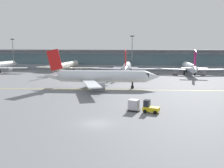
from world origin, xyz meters
TOP-DOWN VIEW (x-y plane):
  - ground_plane at (0.00, 0.00)m, footprint 400.00×400.00m
  - taxiway_centreline_stripe at (-5.00, 28.24)m, footprint 109.56×10.53m
  - terminal_concourse at (0.00, 88.35)m, footprint 177.51×11.00m
  - gate_airplane_1 at (-27.64, 68.06)m, footprint 27.86×29.88m
  - gate_airplane_2 at (-2.10, 66.62)m, footprint 27.82×29.95m
  - gate_airplane_3 at (22.42, 67.99)m, footprint 27.86×29.85m
  - taxiing_regional_jet at (-5.40, 30.21)m, footprint 31.15×28.84m
  - baggage_tug at (7.44, 7.12)m, footprint 2.88×2.17m
  - cargo_dolly_lead at (4.74, 7.86)m, footprint 2.45×2.09m
  - apron_light_mast_0 at (-59.74, 80.82)m, footprint 1.80×0.36m
  - apron_light_mast_1 at (-1.14, 80.30)m, footprint 1.80×0.36m

SIDE VIEW (x-z plane):
  - ground_plane at x=0.00m, z-range 0.00..0.00m
  - taxiway_centreline_stripe at x=-5.00m, z-range 0.00..0.01m
  - baggage_tug at x=7.44m, z-range -0.16..1.94m
  - cargo_dolly_lead at x=4.74m, z-range 0.08..2.02m
  - gate_airplane_1 at x=-27.64m, z-range -1.99..7.94m
  - gate_airplane_2 at x=-2.10m, z-range -1.99..7.94m
  - gate_airplane_3 at x=22.42m, z-range -1.99..7.94m
  - taxiing_regional_jet at x=-5.40m, z-range -2.06..8.25m
  - terminal_concourse at x=0.00m, z-range 0.12..9.72m
  - apron_light_mast_0 at x=-59.74m, z-range 0.69..15.50m
  - apron_light_mast_1 at x=-1.14m, z-range 0.70..16.61m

